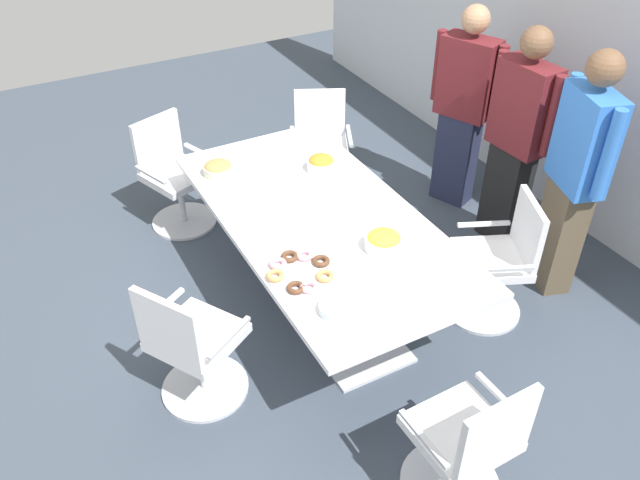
{
  "coord_description": "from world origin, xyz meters",
  "views": [
    {
      "loc": [
        3.07,
        -1.66,
        3.19
      ],
      "look_at": [
        0.0,
        0.0,
        0.55
      ],
      "focal_mm": 36.29,
      "sensor_mm": 36.0,
      "label": 1
    }
  ],
  "objects_px": {
    "person_standing_1": "(517,138)",
    "office_chair_1": "(498,265)",
    "plate_stack": "(337,309)",
    "snack_bowl_chips_orange": "(321,163)",
    "conference_table": "(320,231)",
    "person_standing_2": "(576,174)",
    "donut_platter": "(300,272)",
    "snack_bowl_chips_yellow": "(384,241)",
    "person_standing_0": "(463,106)",
    "office_chair_0": "(466,447)",
    "office_chair_3": "(174,179)",
    "snack_bowl_cookies": "(218,168)",
    "office_chair_4": "(193,349)",
    "office_chair_2": "(321,151)"
  },
  "relations": [
    {
      "from": "office_chair_3",
      "to": "person_standing_2",
      "type": "bearing_deg",
      "value": 115.94
    },
    {
      "from": "snack_bowl_cookies",
      "to": "donut_platter",
      "type": "relative_size",
      "value": 0.54
    },
    {
      "from": "office_chair_0",
      "to": "office_chair_4",
      "type": "height_order",
      "value": "same"
    },
    {
      "from": "snack_bowl_chips_orange",
      "to": "snack_bowl_chips_yellow",
      "type": "distance_m",
      "value": 1.01
    },
    {
      "from": "office_chair_0",
      "to": "donut_platter",
      "type": "distance_m",
      "value": 1.32
    },
    {
      "from": "office_chair_2",
      "to": "person_standing_2",
      "type": "relative_size",
      "value": 0.51
    },
    {
      "from": "conference_table",
      "to": "donut_platter",
      "type": "bearing_deg",
      "value": -39.43
    },
    {
      "from": "person_standing_0",
      "to": "person_standing_1",
      "type": "xyz_separation_m",
      "value": [
        0.66,
        -0.02,
        0.02
      ]
    },
    {
      "from": "snack_bowl_chips_orange",
      "to": "snack_bowl_cookies",
      "type": "relative_size",
      "value": 0.93
    },
    {
      "from": "snack_bowl_cookies",
      "to": "person_standing_2",
      "type": "bearing_deg",
      "value": 54.2
    },
    {
      "from": "office_chair_0",
      "to": "person_standing_2",
      "type": "height_order",
      "value": "person_standing_2"
    },
    {
      "from": "office_chair_2",
      "to": "donut_platter",
      "type": "bearing_deg",
      "value": 83.92
    },
    {
      "from": "snack_bowl_chips_orange",
      "to": "office_chair_0",
      "type": "bearing_deg",
      "value": -9.49
    },
    {
      "from": "office_chair_1",
      "to": "plate_stack",
      "type": "distance_m",
      "value": 1.43
    },
    {
      "from": "person_standing_1",
      "to": "office_chair_2",
      "type": "bearing_deg",
      "value": 32.32
    },
    {
      "from": "office_chair_4",
      "to": "person_standing_2",
      "type": "distance_m",
      "value": 2.74
    },
    {
      "from": "office_chair_1",
      "to": "plate_stack",
      "type": "bearing_deg",
      "value": 121.91
    },
    {
      "from": "person_standing_0",
      "to": "snack_bowl_chips_yellow",
      "type": "xyz_separation_m",
      "value": [
        1.14,
        -1.5,
        -0.08
      ]
    },
    {
      "from": "plate_stack",
      "to": "office_chair_0",
      "type": "bearing_deg",
      "value": 17.68
    },
    {
      "from": "conference_table",
      "to": "plate_stack",
      "type": "xyz_separation_m",
      "value": [
        0.85,
        -0.35,
        0.15
      ]
    },
    {
      "from": "person_standing_0",
      "to": "snack_bowl_chips_yellow",
      "type": "distance_m",
      "value": 1.89
    },
    {
      "from": "person_standing_2",
      "to": "conference_table",
      "type": "bearing_deg",
      "value": 87.26
    },
    {
      "from": "person_standing_0",
      "to": "person_standing_2",
      "type": "relative_size",
      "value": 0.95
    },
    {
      "from": "office_chair_4",
      "to": "snack_bowl_chips_orange",
      "type": "xyz_separation_m",
      "value": [
        -0.92,
        1.35,
        0.4
      ]
    },
    {
      "from": "office_chair_0",
      "to": "office_chair_1",
      "type": "bearing_deg",
      "value": 42.01
    },
    {
      "from": "plate_stack",
      "to": "snack_bowl_chips_orange",
      "type": "bearing_deg",
      "value": 154.83
    },
    {
      "from": "snack_bowl_cookies",
      "to": "plate_stack",
      "type": "bearing_deg",
      "value": 1.31
    },
    {
      "from": "office_chair_1",
      "to": "snack_bowl_cookies",
      "type": "distance_m",
      "value": 2.08
    },
    {
      "from": "office_chair_1",
      "to": "office_chair_0",
      "type": "bearing_deg",
      "value": 157.3
    },
    {
      "from": "person_standing_1",
      "to": "snack_bowl_chips_yellow",
      "type": "bearing_deg",
      "value": 104.6
    },
    {
      "from": "person_standing_0",
      "to": "office_chair_2",
      "type": "bearing_deg",
      "value": 33.38
    },
    {
      "from": "person_standing_1",
      "to": "plate_stack",
      "type": "xyz_separation_m",
      "value": [
        0.84,
        -2.01,
        -0.14
      ]
    },
    {
      "from": "plate_stack",
      "to": "snack_bowl_chips_yellow",
      "type": "bearing_deg",
      "value": 123.84
    },
    {
      "from": "office_chair_0",
      "to": "snack_bowl_cookies",
      "type": "bearing_deg",
      "value": 95.63
    },
    {
      "from": "snack_bowl_chips_orange",
      "to": "snack_bowl_chips_yellow",
      "type": "xyz_separation_m",
      "value": [
        1.01,
        -0.11,
        0.0
      ]
    },
    {
      "from": "person_standing_2",
      "to": "plate_stack",
      "type": "height_order",
      "value": "person_standing_2"
    },
    {
      "from": "office_chair_3",
      "to": "snack_bowl_chips_yellow",
      "type": "bearing_deg",
      "value": 90.44
    },
    {
      "from": "conference_table",
      "to": "office_chair_2",
      "type": "relative_size",
      "value": 2.64
    },
    {
      "from": "person_standing_1",
      "to": "plate_stack",
      "type": "relative_size",
      "value": 8.78
    },
    {
      "from": "office_chair_2",
      "to": "person_standing_2",
      "type": "height_order",
      "value": "person_standing_2"
    },
    {
      "from": "person_standing_2",
      "to": "snack_bowl_cookies",
      "type": "distance_m",
      "value": 2.47
    },
    {
      "from": "office_chair_0",
      "to": "snack_bowl_chips_orange",
      "type": "relative_size",
      "value": 4.41
    },
    {
      "from": "person_standing_1",
      "to": "office_chair_1",
      "type": "bearing_deg",
      "value": 131.94
    },
    {
      "from": "office_chair_3",
      "to": "snack_bowl_chips_orange",
      "type": "distance_m",
      "value": 1.33
    },
    {
      "from": "conference_table",
      "to": "person_standing_2",
      "type": "relative_size",
      "value": 1.34
    },
    {
      "from": "person_standing_0",
      "to": "snack_bowl_cookies",
      "type": "bearing_deg",
      "value": 62.49
    },
    {
      "from": "person_standing_2",
      "to": "snack_bowl_chips_yellow",
      "type": "xyz_separation_m",
      "value": [
        -0.13,
        -1.43,
        -0.13
      ]
    },
    {
      "from": "office_chair_0",
      "to": "office_chair_3",
      "type": "bearing_deg",
      "value": 97.31
    },
    {
      "from": "person_standing_2",
      "to": "office_chair_3",
      "type": "bearing_deg",
      "value": 64.64
    },
    {
      "from": "office_chair_3",
      "to": "office_chair_1",
      "type": "bearing_deg",
      "value": 106.49
    }
  ]
}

